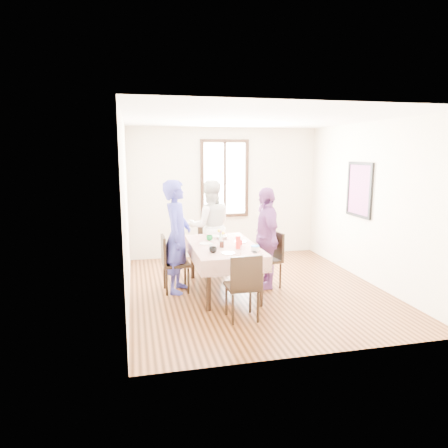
{
  "coord_description": "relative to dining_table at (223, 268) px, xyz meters",
  "views": [
    {
      "loc": [
        -1.89,
        -6.03,
        2.2
      ],
      "look_at": [
        -0.53,
        -0.04,
        1.1
      ],
      "focal_mm": 32.3,
      "sensor_mm": 36.0,
      "label": 1
    }
  ],
  "objects": [
    {
      "name": "ground",
      "position": [
        0.53,
        -0.01,
        -0.38
      ],
      "size": [
        4.5,
        4.5,
        0.0
      ],
      "primitive_type": "plane",
      "color": "black",
      "rests_on": "ground"
    },
    {
      "name": "back_wall",
      "position": [
        0.53,
        2.24,
        0.98
      ],
      "size": [
        4.0,
        0.0,
        4.0
      ],
      "primitive_type": "plane",
      "rotation": [
        1.57,
        0.0,
        0.0
      ],
      "color": "beige",
      "rests_on": "ground"
    },
    {
      "name": "right_wall",
      "position": [
        2.53,
        -0.01,
        0.98
      ],
      "size": [
        0.0,
        4.5,
        4.5
      ],
      "primitive_type": "plane",
      "rotation": [
        1.57,
        0.0,
        -1.57
      ],
      "color": "beige",
      "rests_on": "ground"
    },
    {
      "name": "window_frame",
      "position": [
        0.53,
        2.22,
        1.27
      ],
      "size": [
        1.02,
        0.06,
        1.62
      ],
      "primitive_type": "cube",
      "color": "black",
      "rests_on": "back_wall"
    },
    {
      "name": "window_pane",
      "position": [
        0.53,
        2.23,
        1.27
      ],
      "size": [
        0.9,
        0.02,
        1.5
      ],
      "primitive_type": "cube",
      "color": "white",
      "rests_on": "back_wall"
    },
    {
      "name": "art_poster",
      "position": [
        2.51,
        0.29,
        1.18
      ],
      "size": [
        0.04,
        0.76,
        0.96
      ],
      "primitive_type": "cube",
      "color": "red",
      "rests_on": "right_wall"
    },
    {
      "name": "dining_table",
      "position": [
        0.0,
        0.0,
        0.0
      ],
      "size": [
        0.89,
        1.64,
        0.75
      ],
      "primitive_type": "cube",
      "color": "black",
      "rests_on": "ground"
    },
    {
      "name": "tablecloth",
      "position": [
        0.0,
        0.0,
        0.38
      ],
      "size": [
        1.01,
        1.76,
        0.01
      ],
      "primitive_type": "cube",
      "color": "#560B00",
      "rests_on": "dining_table"
    },
    {
      "name": "chair_left",
      "position": [
        -0.74,
        0.15,
        0.08
      ],
      "size": [
        0.43,
        0.43,
        0.91
      ],
      "primitive_type": "cube",
      "rotation": [
        0.0,
        0.0,
        -1.54
      ],
      "color": "black",
      "rests_on": "ground"
    },
    {
      "name": "chair_right",
      "position": [
        0.74,
        0.05,
        0.08
      ],
      "size": [
        0.48,
        0.48,
        0.91
      ],
      "primitive_type": "cube",
      "rotation": [
        0.0,
        0.0,
        1.74
      ],
      "color": "black",
      "rests_on": "ground"
    },
    {
      "name": "chair_far",
      "position": [
        0.0,
        1.13,
        0.08
      ],
      "size": [
        0.45,
        0.45,
        0.91
      ],
      "primitive_type": "cube",
      "rotation": [
        0.0,
        0.0,
        3.06
      ],
      "color": "black",
      "rests_on": "ground"
    },
    {
      "name": "chair_near",
      "position": [
        0.0,
        -1.13,
        0.08
      ],
      "size": [
        0.43,
        0.43,
        0.91
      ],
      "primitive_type": "cube",
      "rotation": [
        0.0,
        0.0,
        0.02
      ],
      "color": "black",
      "rests_on": "ground"
    },
    {
      "name": "person_left",
      "position": [
        -0.72,
        0.15,
        0.52
      ],
      "size": [
        0.6,
        0.75,
        1.78
      ],
      "primitive_type": "imported",
      "rotation": [
        0.0,
        0.0,
        1.26
      ],
      "color": "navy",
      "rests_on": "ground"
    },
    {
      "name": "person_far",
      "position": [
        0.0,
        1.11,
        0.48
      ],
      "size": [
        0.84,
        0.66,
        1.71
      ],
      "primitive_type": "imported",
      "rotation": [
        0.0,
        0.0,
        3.13
      ],
      "color": "beige",
      "rests_on": "ground"
    },
    {
      "name": "person_right",
      "position": [
        0.72,
        0.05,
        0.45
      ],
      "size": [
        0.46,
        0.99,
        1.65
      ],
      "primitive_type": "imported",
      "rotation": [
        0.0,
        0.0,
        -1.63
      ],
      "color": "#783D7C",
      "rests_on": "ground"
    },
    {
      "name": "mug_black",
      "position": [
        -0.26,
        -0.49,
        0.43
      ],
      "size": [
        0.14,
        0.14,
        0.09
      ],
      "primitive_type": "imported",
      "rotation": [
        0.0,
        0.0,
        -0.28
      ],
      "color": "black",
      "rests_on": "tablecloth"
    },
    {
      "name": "mug_flag",
      "position": [
        0.25,
        -0.1,
        0.43
      ],
      "size": [
        0.12,
        0.12,
        0.08
      ],
      "primitive_type": "imported",
      "rotation": [
        0.0,
        0.0,
        0.58
      ],
      "color": "red",
      "rests_on": "tablecloth"
    },
    {
      "name": "mug_green",
      "position": [
        -0.16,
        0.34,
        0.43
      ],
      "size": [
        0.14,
        0.14,
        0.09
      ],
      "primitive_type": "imported",
      "rotation": [
        0.0,
        0.0,
        -0.44
      ],
      "color": "#0C7226",
      "rests_on": "tablecloth"
    },
    {
      "name": "serving_bowl",
      "position": [
        0.07,
        0.43,
        0.41
      ],
      "size": [
        0.24,
        0.24,
        0.05
      ],
      "primitive_type": "imported",
      "rotation": [
        0.0,
        0.0,
        0.14
      ],
      "color": "white",
      "rests_on": "tablecloth"
    },
    {
      "name": "juice_carton",
      "position": [
        0.16,
        -0.32,
        0.48
      ],
      "size": [
        0.06,
        0.06,
        0.19
      ],
      "primitive_type": "cube",
      "color": "red",
      "rests_on": "tablecloth"
    },
    {
      "name": "butter_tub",
      "position": [
        0.37,
        -0.48,
        0.42
      ],
      "size": [
        0.13,
        0.13,
        0.06
      ],
      "primitive_type": "cylinder",
      "color": "white",
      "rests_on": "tablecloth"
    },
    {
      "name": "jam_jar",
      "position": [
        -0.07,
        -0.19,
        0.43
      ],
      "size": [
        0.07,
        0.07,
        0.09
      ],
      "primitive_type": "cylinder",
      "color": "black",
      "rests_on": "tablecloth"
    },
    {
      "name": "drinking_glass",
      "position": [
        -0.25,
        -0.28,
        0.43
      ],
      "size": [
        0.07,
        0.07,
        0.09
      ],
      "primitive_type": "cylinder",
      "color": "silver",
      "rests_on": "tablecloth"
    },
    {
      "name": "smartphone",
      "position": [
        0.33,
        -0.58,
        0.39
      ],
      "size": [
        0.06,
        0.12,
        0.01
      ],
      "primitive_type": "cube",
      "color": "black",
      "rests_on": "tablecloth"
    },
    {
      "name": "flower_vase",
      "position": [
        -0.03,
        0.02,
        0.45
      ],
      "size": [
        0.06,
        0.06,
        0.12
      ],
      "primitive_type": "cylinder",
      "color": "silver",
      "rests_on": "tablecloth"
    },
    {
      "name": "plate_left",
      "position": [
        -0.27,
        0.11,
        0.39
      ],
      "size": [
        0.2,
        0.2,
        0.01
      ],
      "primitive_type": "cylinder",
      "color": "white",
      "rests_on": "tablecloth"
    },
    {
      "name": "plate_right",
      "position": [
        0.31,
        0.12,
        0.39
      ],
      "size": [
        0.2,
        0.2,
        0.01
      ],
      "primitive_type": "cylinder",
      "color": "white",
      "rests_on": "tablecloth"
    },
    {
      "name": "plate_far",
      "position": [
        0.01,
        0.64,
        0.39
      ],
      "size": [
        0.2,
        0.2,
        0.01
      ],
      "primitive_type": "cylinder",
      "color": "white",
      "rests_on": "tablecloth"
    },
    {
      "name": "plate_near",
      "position": [
        -0.06,
        -0.57,
        0.39
      ],
      "size": [
        0.2,
        0.2,
        0.01
      ],
      "primitive_type": "cylinder",
      "color": "white",
      "rests_on": "tablecloth"
    },
    {
      "name": "butter_lid",
      "position": [
        0.37,
        -0.48,
        0.46
      ],
      "size": [
        0.12,
        0.12,
        0.01
      ],
      "primitive_type": "cylinder",
      "color": "blue",
      "rests_on": "butter_tub"
    },
    {
      "name": "flower_bunch",
      "position": [
        -0.03,
        0.02,
        0.56
      ],
      "size": [
        0.09,
        0.09,
        0.1
      ],
      "primitive_type": null,
      "color": "yellow",
      "rests_on": "flower_vase"
    }
  ]
}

